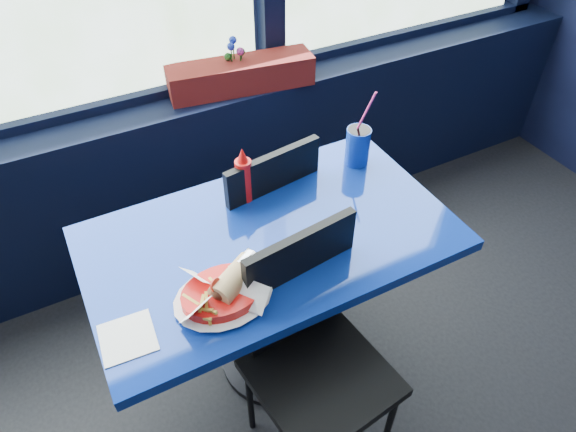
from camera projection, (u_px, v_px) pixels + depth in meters
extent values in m
cube|color=black|center=(132.00, 192.00, 2.38)|extent=(5.00, 0.26, 0.80)
cube|color=black|center=(106.00, 106.00, 2.15)|extent=(4.80, 0.08, 0.06)
cylinder|color=black|center=(275.00, 356.00, 2.18)|extent=(0.44, 0.44, 0.03)
cylinder|color=black|center=(273.00, 310.00, 1.96)|extent=(0.12, 0.12, 0.68)
cube|color=navy|center=(271.00, 239.00, 1.70)|extent=(1.20, 0.70, 0.04)
cube|color=black|center=(321.00, 377.00, 1.65)|extent=(0.45, 0.45, 0.04)
cube|color=black|center=(300.00, 285.00, 1.61)|extent=(0.39, 0.08, 0.45)
cylinder|color=black|center=(250.00, 399.00, 1.84)|extent=(0.02, 0.02, 0.42)
cylinder|color=black|center=(389.00, 423.00, 1.77)|extent=(0.02, 0.02, 0.42)
cylinder|color=black|center=(327.00, 351.00, 1.98)|extent=(0.02, 0.02, 0.42)
cube|color=black|center=(261.00, 217.00, 2.20)|extent=(0.46, 0.46, 0.04)
cube|color=black|center=(274.00, 203.00, 1.91)|extent=(0.39, 0.08, 0.44)
cylinder|color=black|center=(272.00, 217.00, 2.54)|extent=(0.02, 0.02, 0.42)
cylinder|color=black|center=(316.00, 259.00, 2.33)|extent=(0.02, 0.02, 0.42)
cylinder|color=black|center=(211.00, 247.00, 2.39)|extent=(0.02, 0.02, 0.42)
cylinder|color=black|center=(252.00, 295.00, 2.18)|extent=(0.02, 0.02, 0.42)
cube|color=maroon|center=(241.00, 75.00, 2.24)|extent=(0.66, 0.25, 0.13)
imported|color=silver|center=(237.00, 76.00, 2.26)|extent=(0.13, 0.13, 0.11)
cylinder|color=#1E5919|center=(233.00, 70.00, 2.23)|extent=(0.01, 0.01, 0.18)
sphere|color=#2038BC|center=(231.00, 47.00, 2.16)|extent=(0.03, 0.03, 0.03)
cylinder|color=#1E5919|center=(241.00, 71.00, 2.24)|extent=(0.01, 0.01, 0.15)
sphere|color=#C13894|center=(240.00, 51.00, 2.18)|extent=(0.03, 0.03, 0.03)
cylinder|color=#1E5919|center=(235.00, 65.00, 2.24)|extent=(0.01, 0.01, 0.20)
sphere|color=#2038BC|center=(233.00, 40.00, 2.16)|extent=(0.03, 0.03, 0.03)
cylinder|color=#1E5919|center=(229.00, 74.00, 2.25)|extent=(0.01, 0.01, 0.13)
sphere|color=#1E5919|center=(228.00, 57.00, 2.19)|extent=(0.03, 0.03, 0.03)
cylinder|color=#1E5919|center=(242.00, 70.00, 2.26)|extent=(0.01, 0.01, 0.14)
sphere|color=#1E5919|center=(241.00, 52.00, 2.20)|extent=(0.03, 0.03, 0.03)
cylinder|color=red|center=(223.00, 294.00, 1.47)|extent=(0.27, 0.27, 0.05)
cylinder|color=white|center=(223.00, 296.00, 1.48)|extent=(0.26, 0.26, 0.00)
cylinder|color=silver|center=(249.00, 267.00, 1.51)|extent=(0.09, 0.10, 0.08)
sphere|color=#50281B|center=(221.00, 291.00, 1.43)|extent=(0.06, 0.06, 0.06)
cylinder|color=red|center=(216.00, 286.00, 1.42)|extent=(0.06, 0.06, 0.01)
cylinder|color=red|center=(244.00, 180.00, 1.76)|extent=(0.06, 0.06, 0.16)
cone|color=red|center=(242.00, 155.00, 1.69)|extent=(0.04, 0.04, 0.05)
cylinder|color=#0E309B|center=(358.00, 146.00, 1.92)|extent=(0.09, 0.09, 0.15)
cylinder|color=black|center=(359.00, 130.00, 1.87)|extent=(0.08, 0.08, 0.01)
cylinder|color=#FA3486|center=(364.00, 115.00, 1.83)|extent=(0.05, 0.06, 0.20)
cube|color=white|center=(128.00, 338.00, 1.39)|extent=(0.15, 0.15, 0.00)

